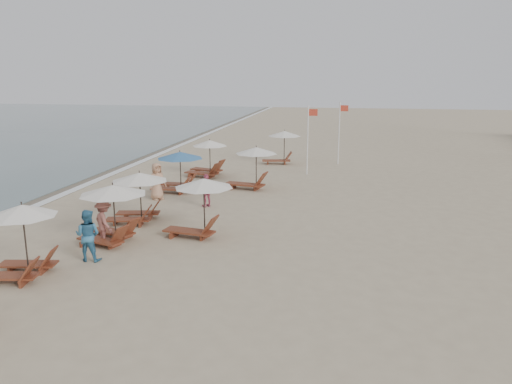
% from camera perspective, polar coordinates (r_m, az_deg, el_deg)
% --- Properties ---
extents(ground, '(160.00, 160.00, 0.00)m').
position_cam_1_polar(ground, '(14.08, -3.39, -12.27)').
color(ground, tan).
rests_on(ground, ground).
extents(wet_sand_band, '(3.20, 140.00, 0.01)m').
position_cam_1_polar(wet_sand_band, '(27.92, -23.81, -0.45)').
color(wet_sand_band, '#6B5E4C').
rests_on(wet_sand_band, ground).
extents(foam_line, '(0.50, 140.00, 0.02)m').
position_cam_1_polar(foam_line, '(27.21, -21.54, -0.56)').
color(foam_line, white).
rests_on(foam_line, ground).
extents(lounger_station_1, '(2.34, 2.02, 2.30)m').
position_cam_1_polar(lounger_station_1, '(16.79, -25.02, -5.03)').
color(lounger_station_1, brown).
rests_on(lounger_station_1, ground).
extents(lounger_station_2, '(2.57, 2.42, 2.16)m').
position_cam_1_polar(lounger_station_2, '(19.10, -16.09, -1.95)').
color(lounger_station_2, brown).
rests_on(lounger_station_2, ground).
extents(lounger_station_3, '(2.53, 2.31, 2.10)m').
position_cam_1_polar(lounger_station_3, '(21.51, -13.30, -0.34)').
color(lounger_station_3, brown).
rests_on(lounger_station_3, ground).
extents(lounger_station_4, '(2.65, 2.40, 2.10)m').
position_cam_1_polar(lounger_station_4, '(26.75, -8.92, 2.38)').
color(lounger_station_4, brown).
rests_on(lounger_station_4, ground).
extents(lounger_station_5, '(2.57, 2.38, 2.17)m').
position_cam_1_polar(lounger_station_5, '(30.66, -5.65, 3.69)').
color(lounger_station_5, brown).
rests_on(lounger_station_5, ground).
extents(inland_station_0, '(2.70, 2.24, 2.22)m').
position_cam_1_polar(inland_station_0, '(19.11, -6.58, -1.03)').
color(inland_station_0, brown).
rests_on(inland_station_0, ground).
extents(inland_station_1, '(2.84, 2.24, 2.22)m').
position_cam_1_polar(inland_station_1, '(26.98, -0.59, 3.07)').
color(inland_station_1, brown).
rests_on(inland_station_1, ground).
extents(inland_station_2, '(2.67, 2.24, 2.22)m').
position_cam_1_polar(inland_station_2, '(34.63, 2.84, 5.47)').
color(inland_station_2, brown).
rests_on(inland_station_2, ground).
extents(beachgoer_mid_a, '(0.87, 0.69, 1.74)m').
position_cam_1_polar(beachgoer_mid_a, '(17.58, -18.36, -4.63)').
color(beachgoer_mid_a, teal).
rests_on(beachgoer_mid_a, ground).
extents(beachgoer_mid_b, '(1.22, 1.16, 1.66)m').
position_cam_1_polar(beachgoer_mid_b, '(19.04, -16.70, -3.28)').
color(beachgoer_mid_b, '#94554B').
rests_on(beachgoer_mid_b, ground).
extents(beachgoer_far_a, '(0.90, 0.91, 1.54)m').
position_cam_1_polar(beachgoer_far_a, '(23.48, -5.55, 0.16)').
color(beachgoer_far_a, '#C64F6D').
rests_on(beachgoer_far_a, ground).
extents(beachgoer_far_b, '(1.01, 1.05, 1.82)m').
position_cam_1_polar(beachgoer_far_b, '(25.21, -11.04, 1.19)').
color(beachgoer_far_b, tan).
rests_on(beachgoer_far_b, ground).
extents(flag_pole_near, '(0.60, 0.08, 4.16)m').
position_cam_1_polar(flag_pole_near, '(30.92, 5.90, 6.21)').
color(flag_pole_near, silver).
rests_on(flag_pole_near, ground).
extents(flag_pole_far, '(0.59, 0.08, 4.17)m').
position_cam_1_polar(flag_pole_far, '(34.83, 9.38, 6.89)').
color(flag_pole_far, silver).
rests_on(flag_pole_far, ground).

